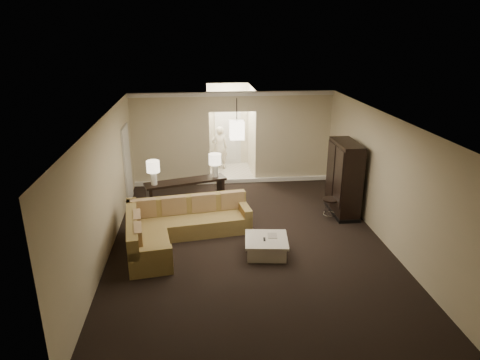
{
  "coord_description": "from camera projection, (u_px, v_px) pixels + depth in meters",
  "views": [
    {
      "loc": [
        -1.07,
        -8.49,
        4.52
      ],
      "look_at": [
        -0.07,
        1.2,
        1.06
      ],
      "focal_mm": 32.0,
      "sensor_mm": 36.0,
      "label": 1
    }
  ],
  "objects": [
    {
      "name": "table_lamp_left",
      "position": [
        153.0,
        169.0,
        10.61
      ],
      "size": [
        0.33,
        0.33,
        0.62
      ],
      "color": "silver",
      "rests_on": "console_table"
    },
    {
      "name": "wall_left",
      "position": [
        105.0,
        189.0,
        8.81
      ],
      "size": [
        0.04,
        8.0,
        2.8
      ],
      "primitive_type": "cube",
      "color": "#C1B792",
      "rests_on": "ground"
    },
    {
      "name": "armoire",
      "position": [
        344.0,
        180.0,
        10.8
      ],
      "size": [
        0.56,
        1.31,
        1.89
      ],
      "color": "black",
      "rests_on": "ground"
    },
    {
      "name": "coffee_table",
      "position": [
        266.0,
        246.0,
        9.02
      ],
      "size": [
        0.99,
        0.99,
        0.37
      ],
      "rotation": [
        0.0,
        0.0,
        -0.12
      ],
      "color": "beige",
      "rests_on": "ground"
    },
    {
      "name": "wall_back",
      "position": [
        233.0,
        138.0,
        12.85
      ],
      "size": [
        6.0,
        0.04,
        2.8
      ],
      "primitive_type": "cube",
      "color": "#C1B792",
      "rests_on": "ground"
    },
    {
      "name": "pendant_light",
      "position": [
        237.0,
        130.0,
        11.45
      ],
      "size": [
        0.38,
        0.38,
        1.09
      ],
      "color": "black",
      "rests_on": "ceiling"
    },
    {
      "name": "wall_front",
      "position": [
        288.0,
        292.0,
        5.35
      ],
      "size": [
        6.0,
        0.04,
        2.8
      ],
      "primitive_type": "cube",
      "color": "#C1B792",
      "rests_on": "ground"
    },
    {
      "name": "ground",
      "position": [
        249.0,
        242.0,
        9.57
      ],
      "size": [
        8.0,
        8.0,
        0.0
      ],
      "primitive_type": "plane",
      "color": "black",
      "rests_on": "ground"
    },
    {
      "name": "crown_molding",
      "position": [
        233.0,
        94.0,
        12.36
      ],
      "size": [
        6.0,
        0.1,
        0.12
      ],
      "primitive_type": "cube",
      "color": "silver",
      "rests_on": "wall_back"
    },
    {
      "name": "baseboard",
      "position": [
        233.0,
        181.0,
        13.25
      ],
      "size": [
        6.0,
        0.1,
        0.12
      ],
      "primitive_type": "cube",
      "color": "silver",
      "rests_on": "ground"
    },
    {
      "name": "table_lamp_right",
      "position": [
        215.0,
        161.0,
        11.2
      ],
      "size": [
        0.33,
        0.33,
        0.62
      ],
      "color": "silver",
      "rests_on": "console_table"
    },
    {
      "name": "side_door",
      "position": [
        127.0,
        164.0,
        11.56
      ],
      "size": [
        0.05,
        0.9,
        2.1
      ],
      "primitive_type": "cube",
      "color": "silver",
      "rests_on": "ground"
    },
    {
      "name": "console_table",
      "position": [
        186.0,
        192.0,
        11.15
      ],
      "size": [
        2.15,
        1.06,
        0.81
      ],
      "rotation": [
        0.0,
        0.0,
        0.29
      ],
      "color": "black",
      "rests_on": "ground"
    },
    {
      "name": "wall_right",
      "position": [
        384.0,
        179.0,
        9.39
      ],
      "size": [
        0.04,
        8.0,
        2.8
      ],
      "primitive_type": "cube",
      "color": "#C1B792",
      "rests_on": "ground"
    },
    {
      "name": "ceiling",
      "position": [
        249.0,
        118.0,
        8.64
      ],
      "size": [
        6.0,
        8.0,
        0.02
      ],
      "primitive_type": "cube",
      "color": "silver",
      "rests_on": "wall_back"
    },
    {
      "name": "sectional_sofa",
      "position": [
        177.0,
        227.0,
        9.54
      ],
      "size": [
        2.9,
        2.52,
        0.84
      ],
      "rotation": [
        0.0,
        0.0,
        0.14
      ],
      "color": "brown",
      "rests_on": "ground"
    },
    {
      "name": "drink_table",
      "position": [
        330.0,
        204.0,
        10.71
      ],
      "size": [
        0.41,
        0.41,
        0.51
      ],
      "rotation": [
        0.0,
        0.0,
        0.03
      ],
      "color": "black",
      "rests_on": "ground"
    },
    {
      "name": "person",
      "position": [
        220.0,
        145.0,
        14.35
      ],
      "size": [
        0.6,
        0.41,
        1.62
      ],
      "primitive_type": "imported",
      "rotation": [
        0.0,
        0.0,
        3.18
      ],
      "color": "silver",
      "rests_on": "ground"
    },
    {
      "name": "foyer",
      "position": [
        229.0,
        131.0,
        14.14
      ],
      "size": [
        1.44,
        2.02,
        2.8
      ],
      "color": "beige",
      "rests_on": "ground"
    }
  ]
}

